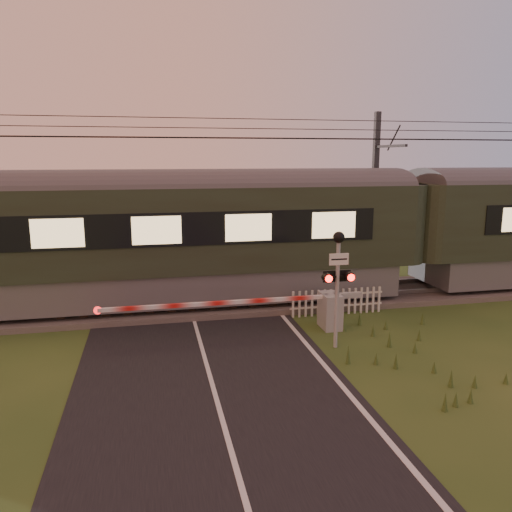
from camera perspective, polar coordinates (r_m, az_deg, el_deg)
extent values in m
plane|color=#2B481B|center=(10.90, -4.70, -15.56)|extent=(160.00, 160.00, 0.00)
cube|color=black|center=(10.89, -4.71, -15.52)|extent=(6.00, 140.00, 0.02)
cube|color=#47423D|center=(16.91, -7.58, -5.50)|extent=(140.00, 3.40, 0.24)
cube|color=slate|center=(16.16, -7.39, -5.54)|extent=(140.00, 0.08, 0.14)
cube|color=slate|center=(17.54, -7.79, -4.20)|extent=(140.00, 0.08, 0.14)
cube|color=#2D2116|center=(16.87, -7.59, -5.07)|extent=(0.24, 2.20, 0.06)
cylinder|color=black|center=(15.91, -8.01, 13.29)|extent=(120.00, 0.02, 0.02)
cylinder|color=black|center=(16.50, -8.17, 13.21)|extent=(120.00, 0.02, 0.02)
cylinder|color=black|center=(16.24, -8.15, 15.37)|extent=(120.00, 0.02, 0.02)
cylinder|color=black|center=(16.22, -8.12, 14.31)|extent=(120.00, 0.02, 0.02)
cube|color=slate|center=(16.85, -20.40, -3.38)|extent=(21.13, 2.80, 1.05)
cube|color=#262D1E|center=(16.50, -20.83, 2.80)|extent=(22.01, 3.04, 2.62)
cylinder|color=#4C4C4F|center=(16.38, -21.15, 7.33)|extent=(22.01, 1.06, 1.06)
cube|color=#FFD893|center=(14.95, -21.74, 2.43)|extent=(18.93, 0.04, 0.82)
cube|color=gray|center=(14.73, 8.47, -6.22)|extent=(0.52, 0.80, 1.03)
cylinder|color=gray|center=(14.68, 7.96, -6.26)|extent=(0.11, 0.11, 1.03)
cube|color=gray|center=(14.79, 10.40, -4.43)|extent=(0.84, 0.15, 0.15)
cube|color=red|center=(13.82, -4.46, -5.39)|extent=(6.32, 0.10, 0.10)
cylinder|color=red|center=(13.79, -17.66, -5.94)|extent=(0.21, 0.04, 0.21)
cylinder|color=gray|center=(13.04, 9.23, -4.52)|extent=(0.10, 0.10, 2.79)
cube|color=white|center=(12.75, 9.46, -0.36)|extent=(0.51, 0.03, 0.30)
sphere|color=black|center=(12.71, 9.44, 2.12)|extent=(0.30, 0.30, 0.30)
cube|color=black|center=(12.91, 9.30, -2.33)|extent=(0.70, 0.06, 0.06)
cylinder|color=#FF140C|center=(12.64, 8.34, -2.59)|extent=(0.19, 0.02, 0.19)
cylinder|color=#FF140C|center=(12.86, 10.83, -2.44)|extent=(0.19, 0.02, 0.19)
cube|color=black|center=(12.95, 9.22, -2.28)|extent=(0.74, 0.02, 0.30)
cube|color=silver|center=(16.05, 9.17, -5.65)|extent=(3.08, 0.04, 0.06)
cube|color=silver|center=(15.94, 9.22, -4.36)|extent=(3.08, 0.04, 0.06)
cube|color=#2D2D30|center=(20.48, 13.33, 6.49)|extent=(0.21, 0.21, 6.62)
cube|color=#2D2D30|center=(19.39, 15.08, 12.03)|extent=(0.09, 2.40, 0.09)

